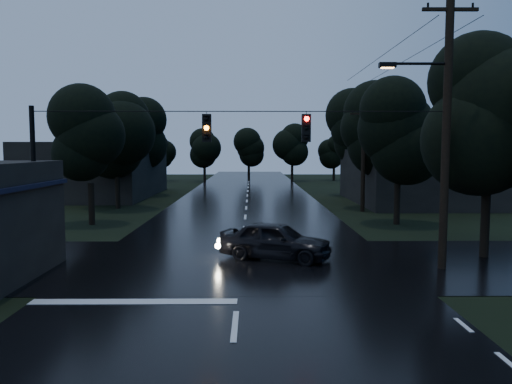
{
  "coord_description": "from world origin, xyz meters",
  "views": [
    {
      "loc": [
        0.43,
        -7.17,
        4.45
      ],
      "look_at": [
        0.61,
        14.86,
        2.54
      ],
      "focal_mm": 35.0,
      "sensor_mm": 36.0,
      "label": 1
    }
  ],
  "objects": [
    {
      "name": "anchor_pole_left",
      "position": [
        -7.5,
        11.0,
        3.0
      ],
      "size": [
        0.18,
        0.18,
        6.0
      ],
      "primitive_type": "cylinder",
      "color": "black",
      "rests_on": "ground"
    },
    {
      "name": "car",
      "position": [
        1.38,
        12.68,
        0.77
      ],
      "size": [
        4.86,
        3.29,
        1.54
      ],
      "primitive_type": "imported",
      "rotation": [
        0.0,
        0.0,
        1.21
      ],
      "color": "black",
      "rests_on": "ground"
    },
    {
      "name": "main_road",
      "position": [
        0.0,
        30.0,
        0.0
      ],
      "size": [
        12.0,
        120.0,
        0.02
      ],
      "primitive_type": "cube",
      "color": "black",
      "rests_on": "ground"
    },
    {
      "name": "tree_right_a",
      "position": [
        9.0,
        22.0,
        5.62
      ],
      "size": [
        4.2,
        4.2,
        8.85
      ],
      "color": "black",
      "rests_on": "ground"
    },
    {
      "name": "tree_right_b",
      "position": [
        9.6,
        30.0,
        5.99
      ],
      "size": [
        4.48,
        4.48,
        9.44
      ],
      "color": "black",
      "rests_on": "ground"
    },
    {
      "name": "building_far_left",
      "position": [
        -14.0,
        40.0,
        2.5
      ],
      "size": [
        10.0,
        16.0,
        5.0
      ],
      "primitive_type": "cube",
      "color": "black",
      "rests_on": "ground"
    },
    {
      "name": "span_signals",
      "position": [
        0.56,
        10.99,
        5.24
      ],
      "size": [
        15.0,
        0.37,
        1.12
      ],
      "color": "black",
      "rests_on": "ground"
    },
    {
      "name": "utility_pole_far",
      "position": [
        8.3,
        28.0,
        3.88
      ],
      "size": [
        2.0,
        0.3,
        7.5
      ],
      "color": "black",
      "rests_on": "ground"
    },
    {
      "name": "tree_left_a",
      "position": [
        -9.0,
        22.0,
        5.24
      ],
      "size": [
        3.92,
        3.92,
        8.26
      ],
      "color": "black",
      "rests_on": "ground"
    },
    {
      "name": "utility_pole_main",
      "position": [
        7.41,
        11.0,
        5.26
      ],
      "size": [
        3.5,
        0.3,
        10.0
      ],
      "color": "black",
      "rests_on": "ground"
    },
    {
      "name": "tree_left_c",
      "position": [
        -10.2,
        40.0,
        5.99
      ],
      "size": [
        4.48,
        4.48,
        9.44
      ],
      "color": "black",
      "rests_on": "ground"
    },
    {
      "name": "tree_right_c",
      "position": [
        10.2,
        40.0,
        6.37
      ],
      "size": [
        4.76,
        4.76,
        10.03
      ],
      "color": "black",
      "rests_on": "ground"
    },
    {
      "name": "tree_left_b",
      "position": [
        -9.6,
        30.0,
        5.62
      ],
      "size": [
        4.2,
        4.2,
        8.85
      ],
      "color": "black",
      "rests_on": "ground"
    },
    {
      "name": "building_far_right",
      "position": [
        14.0,
        34.0,
        2.2
      ],
      "size": [
        10.0,
        14.0,
        4.4
      ],
      "primitive_type": "cube",
      "color": "black",
      "rests_on": "ground"
    },
    {
      "name": "cross_street",
      "position": [
        0.0,
        12.0,
        0.0
      ],
      "size": [
        60.0,
        9.0,
        0.02
      ],
      "primitive_type": "cube",
      "color": "black",
      "rests_on": "ground"
    },
    {
      "name": "tree_corner_near",
      "position": [
        10.0,
        13.0,
        5.99
      ],
      "size": [
        4.48,
        4.48,
        9.44
      ],
      "color": "black",
      "rests_on": "ground"
    }
  ]
}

